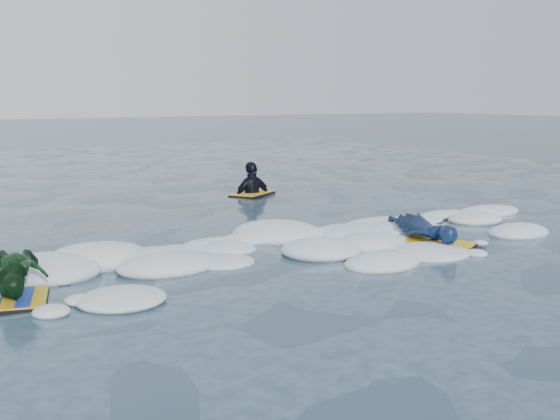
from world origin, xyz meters
The scene contains 5 objects.
ground centered at (0.00, 0.00, 0.00)m, with size 120.00×120.00×0.00m, color #1A3340.
foam_band centered at (0.00, 1.03, 0.00)m, with size 12.00×3.10×0.30m, color silver, non-canonical shape.
prone_woman_unit centered at (2.64, 0.22, 0.19)m, with size 0.94×1.58×0.38m.
prone_child_unit centered at (-2.68, 0.46, 0.23)m, with size 0.86×1.28×0.46m.
waiting_rider_unit centered at (2.99, 5.60, -0.06)m, with size 1.18×1.03×1.56m.
Camera 1 is at (-4.11, -6.71, 2.01)m, focal length 45.00 mm.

